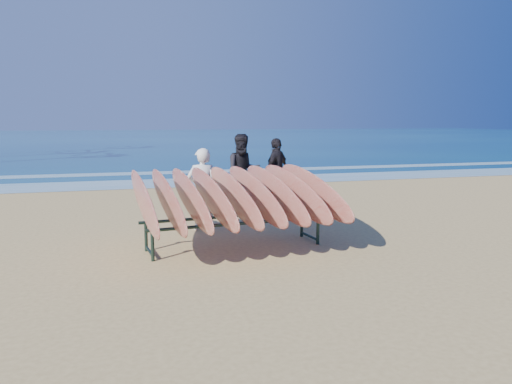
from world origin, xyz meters
TOP-DOWN VIEW (x-y plane):
  - ground at (0.00, 0.00)m, footprint 120.00×120.00m
  - ocean at (0.00, 55.00)m, footprint 160.00×160.00m
  - foam_near at (0.00, 10.00)m, footprint 160.00×160.00m
  - foam_far at (0.00, 13.50)m, footprint 160.00×160.00m
  - surfboard_rack at (-0.44, 0.63)m, footprint 3.44×3.24m
  - person_white at (-0.72, 2.25)m, footprint 0.62×0.42m
  - person_dark_a at (0.68, 4.38)m, footprint 0.93×0.73m
  - person_dark_b at (1.78, 5.04)m, footprint 1.05×0.99m

SIDE VIEW (x-z plane):
  - ground at x=0.00m, z-range 0.00..0.00m
  - ocean at x=0.00m, z-range 0.01..0.01m
  - foam_far at x=0.00m, z-range 0.01..0.01m
  - foam_near at x=0.00m, z-range 0.01..0.01m
  - person_white at x=-0.72m, z-range 0.00..1.67m
  - person_dark_b at x=1.78m, z-range 0.00..1.74m
  - surfboard_rack at x=-0.44m, z-range 0.17..1.68m
  - person_dark_a at x=0.68m, z-range 0.00..1.88m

